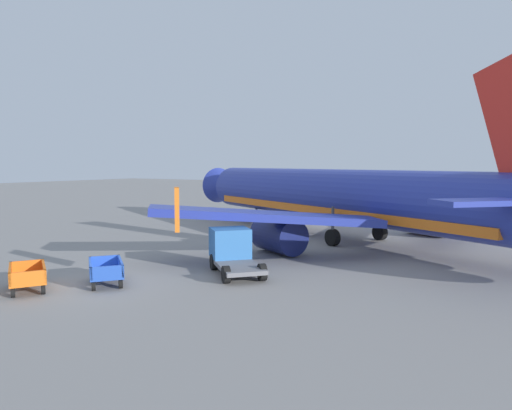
% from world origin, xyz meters
% --- Properties ---
extents(ground_plane, '(220.00, 220.00, 0.00)m').
position_xyz_m(ground_plane, '(0.00, 0.00, 0.00)').
color(ground_plane, gray).
extents(airplane, '(34.97, 28.90, 11.34)m').
position_xyz_m(airplane, '(4.87, 17.21, 3.05)').
color(airplane, '#28389E').
rests_on(airplane, ground).
extents(baggage_cart_nearest, '(3.39, 2.53, 1.07)m').
position_xyz_m(baggage_cart_nearest, '(-1.97, -2.38, 0.60)').
color(baggage_cart_nearest, orange).
rests_on(baggage_cart_nearest, ground).
extents(baggage_cart_second_in_row, '(3.23, 2.80, 1.07)m').
position_xyz_m(baggage_cart_second_in_row, '(0.11, 0.05, 0.60)').
color(baggage_cart_second_in_row, '#234CB2').
rests_on(baggage_cart_second_in_row, ground).
extents(service_truck_beside_carts, '(4.50, 4.37, 2.10)m').
position_xyz_m(service_truck_beside_carts, '(3.50, 5.19, 1.10)').
color(service_truck_beside_carts, slate).
rests_on(service_truck_beside_carts, ground).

